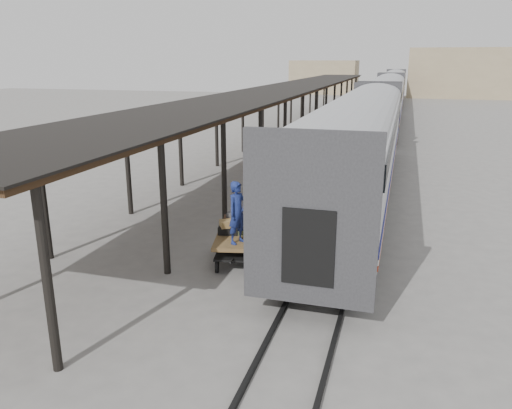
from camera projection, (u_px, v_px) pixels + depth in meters
The scene contains 11 objects.
ground at pixel (233, 254), 16.27m from camera, with size 160.00×160.00×0.00m, color slate.
train at pixel (385, 98), 45.77m from camera, with size 3.45×76.01×4.01m.
canopy at pixel (292, 88), 38.18m from camera, with size 4.90×64.30×4.15m.
rails at pixel (383, 127), 46.69m from camera, with size 1.54×150.00×0.12m.
building_far at pixel (464, 73), 83.18m from camera, with size 18.00×10.00×8.00m, color tan.
building_left at pixel (324, 77), 93.67m from camera, with size 12.00×8.00×6.00m, color tan.
baggage_cart at pixel (237, 241), 15.53m from camera, with size 1.74×2.61×0.86m.
suitcase_stack at pixel (235, 225), 15.75m from camera, with size 1.21×1.27×0.56m.
luggage_tug at pixel (274, 158), 29.25m from camera, with size 1.12×1.52×1.21m.
porter at pixel (238, 213), 14.55m from camera, with size 0.68×0.45×1.87m, color navy.
pedestrian at pixel (289, 143), 32.91m from camera, with size 0.98×0.41×1.67m, color black.
Camera 1 is at (5.03, -14.34, 6.08)m, focal length 35.00 mm.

